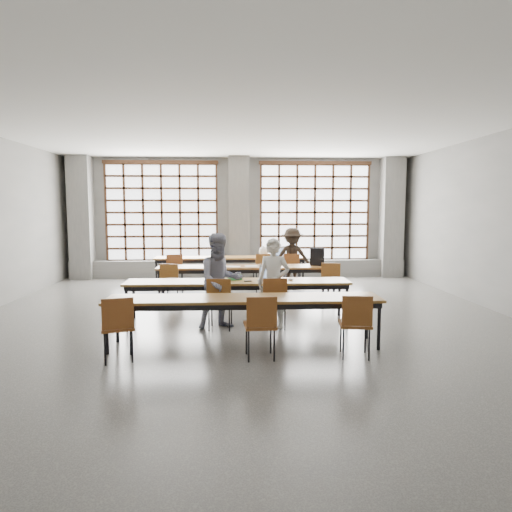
{
  "coord_description": "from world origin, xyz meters",
  "views": [
    {
      "loc": [
        -0.17,
        -8.06,
        2.03
      ],
      "look_at": [
        0.25,
        0.4,
        1.14
      ],
      "focal_mm": 32.0,
      "sensor_mm": 36.0,
      "label": 1
    }
  ],
  "objects_px": {
    "chair_front_left": "(220,298)",
    "desk_row_c": "(238,284)",
    "chair_near_left": "(118,322)",
    "chair_mid_centre": "(268,279)",
    "chair_back_left": "(175,267)",
    "plastic_bag": "(264,251)",
    "chair_mid_left": "(171,279)",
    "chair_near_right": "(356,319)",
    "student_male": "(273,283)",
    "red_pouch": "(118,324)",
    "desk_row_b": "(247,269)",
    "chair_back_right": "(292,267)",
    "student_back": "(292,257)",
    "phone": "(248,281)",
    "desk_row_a": "(230,259)",
    "chair_front_right": "(274,298)",
    "backpack": "(317,257)",
    "mouse": "(290,279)",
    "student_female": "(220,281)",
    "chair_mid_right": "(331,278)",
    "chair_near_mid": "(261,321)",
    "desk_row_d": "(244,302)",
    "laptop_front": "(268,276)",
    "laptop_back": "(280,254)",
    "chair_back_mid": "(262,267)",
    "green_box": "(235,278)"
  },
  "relations": [
    {
      "from": "chair_front_left",
      "to": "desk_row_c",
      "type": "bearing_deg",
      "value": 63.93
    },
    {
      "from": "chair_near_left",
      "to": "chair_mid_centre",
      "type": "bearing_deg",
      "value": 58.03
    },
    {
      "from": "chair_back_left",
      "to": "plastic_bag",
      "type": "distance_m",
      "value": 2.42
    },
    {
      "from": "chair_mid_left",
      "to": "chair_near_right",
      "type": "bearing_deg",
      "value": -50.64
    },
    {
      "from": "student_male",
      "to": "red_pouch",
      "type": "relative_size",
      "value": 7.62
    },
    {
      "from": "desk_row_b",
      "to": "chair_back_left",
      "type": "relative_size",
      "value": 4.55
    },
    {
      "from": "chair_back_right",
      "to": "chair_near_left",
      "type": "height_order",
      "value": "same"
    },
    {
      "from": "student_male",
      "to": "student_back",
      "type": "distance_m",
      "value": 4.11
    },
    {
      "from": "chair_near_right",
      "to": "chair_front_left",
      "type": "bearing_deg",
      "value": 140.64
    },
    {
      "from": "phone",
      "to": "desk_row_a",
      "type": "bearing_deg",
      "value": 94.68
    },
    {
      "from": "chair_front_right",
      "to": "backpack",
      "type": "relative_size",
      "value": 2.2
    },
    {
      "from": "desk_row_a",
      "to": "desk_row_b",
      "type": "bearing_deg",
      "value": -78.87
    },
    {
      "from": "chair_near_left",
      "to": "desk_row_c",
      "type": "bearing_deg",
      "value": 53.53
    },
    {
      "from": "mouse",
      "to": "desk_row_c",
      "type": "bearing_deg",
      "value": 178.79
    },
    {
      "from": "chair_back_left",
      "to": "chair_near_left",
      "type": "xyz_separation_m",
      "value": [
        -0.05,
        -5.56,
        0.0
      ]
    },
    {
      "from": "chair_mid_centre",
      "to": "mouse",
      "type": "xyz_separation_m",
      "value": [
        0.3,
        -1.46,
        0.21
      ]
    },
    {
      "from": "chair_back_left",
      "to": "desk_row_c",
      "type": "bearing_deg",
      "value": -65.42
    },
    {
      "from": "backpack",
      "to": "student_female",
      "type": "bearing_deg",
      "value": -117.67
    },
    {
      "from": "desk_row_a",
      "to": "chair_mid_centre",
      "type": "bearing_deg",
      "value": -72.71
    },
    {
      "from": "chair_mid_right",
      "to": "chair_near_mid",
      "type": "bearing_deg",
      "value": -115.57
    },
    {
      "from": "desk_row_d",
      "to": "backpack",
      "type": "height_order",
      "value": "backpack"
    },
    {
      "from": "chair_near_left",
      "to": "phone",
      "type": "distance_m",
      "value": 2.73
    },
    {
      "from": "chair_back_left",
      "to": "backpack",
      "type": "xyz_separation_m",
      "value": [
        3.38,
        -1.28,
        0.39
      ]
    },
    {
      "from": "laptop_front",
      "to": "mouse",
      "type": "relative_size",
      "value": 4.19
    },
    {
      "from": "chair_near_right",
      "to": "laptop_front",
      "type": "distance_m",
      "value": 2.5
    },
    {
      "from": "plastic_bag",
      "to": "red_pouch",
      "type": "distance_m",
      "value": 6.61
    },
    {
      "from": "student_back",
      "to": "backpack",
      "type": "height_order",
      "value": "student_back"
    },
    {
      "from": "plastic_bag",
      "to": "chair_near_right",
      "type": "bearing_deg",
      "value": -82.47
    },
    {
      "from": "desk_row_b",
      "to": "student_female",
      "type": "bearing_deg",
      "value": -101.64
    },
    {
      "from": "chair_near_mid",
      "to": "phone",
      "type": "height_order",
      "value": "chair_near_mid"
    },
    {
      "from": "chair_mid_left",
      "to": "laptop_back",
      "type": "xyz_separation_m",
      "value": [
        2.57,
        2.7,
        0.25
      ]
    },
    {
      "from": "desk_row_b",
      "to": "chair_back_mid",
      "type": "distance_m",
      "value": 1.41
    },
    {
      "from": "chair_front_left",
      "to": "laptop_back",
      "type": "distance_m",
      "value": 5.0
    },
    {
      "from": "chair_back_left",
      "to": "plastic_bag",
      "type": "relative_size",
      "value": 3.08
    },
    {
      "from": "chair_back_mid",
      "to": "chair_front_left",
      "type": "height_order",
      "value": "same"
    },
    {
      "from": "laptop_front",
      "to": "red_pouch",
      "type": "xyz_separation_m",
      "value": [
        -2.18,
        -2.2,
        -0.29
      ]
    },
    {
      "from": "chair_mid_left",
      "to": "chair_front_right",
      "type": "xyz_separation_m",
      "value": [
        1.99,
        -2.07,
        0.0
      ]
    },
    {
      "from": "chair_back_mid",
      "to": "chair_mid_centre",
      "type": "distance_m",
      "value": 1.96
    },
    {
      "from": "chair_near_mid",
      "to": "plastic_bag",
      "type": "relative_size",
      "value": 3.08
    },
    {
      "from": "chair_near_right",
      "to": "chair_back_right",
      "type": "bearing_deg",
      "value": 91.48
    },
    {
      "from": "mouse",
      "to": "backpack",
      "type": "xyz_separation_m",
      "value": [
        0.88,
        2.13,
        0.18
      ]
    },
    {
      "from": "laptop_back",
      "to": "mouse",
      "type": "xyz_separation_m",
      "value": [
        -0.23,
        -4.15,
        -0.04
      ]
    },
    {
      "from": "chair_mid_left",
      "to": "laptop_back",
      "type": "distance_m",
      "value": 3.74
    },
    {
      "from": "student_back",
      "to": "chair_back_right",
      "type": "bearing_deg",
      "value": -99.88
    },
    {
      "from": "desk_row_a",
      "to": "desk_row_c",
      "type": "relative_size",
      "value": 1.0
    },
    {
      "from": "student_female",
      "to": "plastic_bag",
      "type": "bearing_deg",
      "value": 57.33
    },
    {
      "from": "chair_mid_left",
      "to": "chair_near_left",
      "type": "bearing_deg",
      "value": -93.37
    },
    {
      "from": "chair_front_left",
      "to": "green_box",
      "type": "xyz_separation_m",
      "value": [
        0.26,
        0.71,
        0.24
      ]
    },
    {
      "from": "desk_row_c",
      "to": "chair_near_mid",
      "type": "height_order",
      "value": "chair_near_mid"
    },
    {
      "from": "chair_back_mid",
      "to": "chair_mid_left",
      "type": "bearing_deg",
      "value": -136.19
    }
  ]
}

